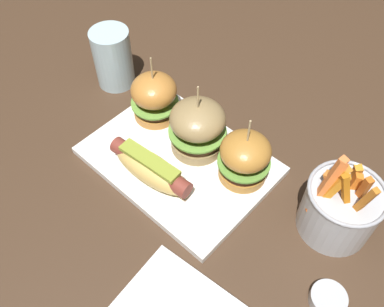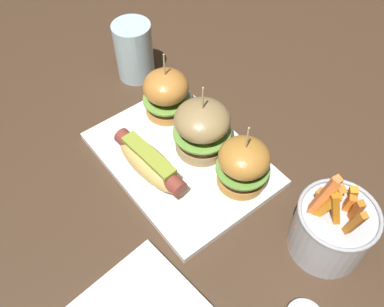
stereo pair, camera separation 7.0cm
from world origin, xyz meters
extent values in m
plane|color=#422D1E|center=(0.00, 0.00, 0.00)|extent=(3.00, 3.00, 0.00)
cube|color=white|center=(0.00, 0.00, 0.01)|extent=(0.32, 0.23, 0.01)
ellipsoid|color=#DAB45E|center=(-0.01, -0.06, 0.04)|extent=(0.16, 0.06, 0.05)
cylinder|color=brown|center=(-0.01, -0.06, 0.04)|extent=(0.16, 0.04, 0.03)
cube|color=olive|center=(-0.01, -0.06, 0.06)|extent=(0.12, 0.04, 0.01)
cylinder|color=#BD7934|center=(-0.11, 0.05, 0.02)|extent=(0.08, 0.08, 0.02)
cylinder|color=#482F1A|center=(-0.11, 0.05, 0.04)|extent=(0.08, 0.08, 0.01)
cylinder|color=#6B9E3D|center=(-0.11, 0.05, 0.05)|extent=(0.09, 0.09, 0.00)
ellipsoid|color=#BD7934|center=(-0.11, 0.05, 0.08)|extent=(0.09, 0.09, 0.06)
cylinder|color=tan|center=(-0.11, 0.05, 0.12)|extent=(0.00, 0.00, 0.06)
cylinder|color=#977C4E|center=(0.01, 0.04, 0.02)|extent=(0.10, 0.10, 0.02)
cylinder|color=#4F3421|center=(0.01, 0.04, 0.04)|extent=(0.09, 0.09, 0.02)
cylinder|color=#6B9E3D|center=(0.01, 0.04, 0.06)|extent=(0.10, 0.10, 0.00)
ellipsoid|color=#977C4E|center=(0.01, 0.04, 0.09)|extent=(0.10, 0.10, 0.06)
cylinder|color=tan|center=(0.01, 0.04, 0.13)|extent=(0.00, 0.00, 0.06)
cylinder|color=#B47830|center=(0.11, 0.05, 0.02)|extent=(0.08, 0.08, 0.02)
cylinder|color=#442516|center=(0.11, 0.05, 0.04)|extent=(0.08, 0.08, 0.02)
cylinder|color=#609338|center=(0.11, 0.05, 0.05)|extent=(0.09, 0.09, 0.00)
ellipsoid|color=#B47830|center=(0.11, 0.05, 0.08)|extent=(0.08, 0.08, 0.05)
cylinder|color=tan|center=(0.11, 0.05, 0.12)|extent=(0.00, 0.00, 0.06)
cylinder|color=#B7BABF|center=(0.27, 0.08, 0.05)|extent=(0.11, 0.11, 0.09)
torus|color=#A8AAB2|center=(0.27, 0.08, 0.10)|extent=(0.12, 0.12, 0.01)
cube|color=orange|center=(0.27, 0.09, 0.09)|extent=(0.02, 0.02, 0.06)
cube|color=orange|center=(0.24, 0.06, 0.10)|extent=(0.02, 0.06, 0.09)
cube|color=orange|center=(0.25, 0.05, 0.10)|extent=(0.03, 0.04, 0.08)
cube|color=orange|center=(0.29, 0.06, 0.10)|extent=(0.03, 0.01, 0.09)
cube|color=orange|center=(0.25, 0.07, 0.09)|extent=(0.04, 0.02, 0.06)
cube|color=orange|center=(0.26, 0.11, 0.09)|extent=(0.02, 0.03, 0.07)
cube|color=#CE621D|center=(0.28, 0.08, 0.10)|extent=(0.02, 0.02, 0.08)
cube|color=orange|center=(0.27, 0.06, 0.10)|extent=(0.04, 0.02, 0.09)
cube|color=orange|center=(0.24, 0.09, 0.10)|extent=(0.03, 0.02, 0.09)
cube|color=orange|center=(0.24, 0.09, 0.09)|extent=(0.04, 0.02, 0.07)
cylinder|color=silver|center=(-0.25, 0.07, 0.06)|extent=(0.08, 0.08, 0.12)
camera|label=1|loc=(0.33, -0.32, 0.61)|focal=39.08mm
camera|label=2|loc=(0.37, -0.27, 0.61)|focal=39.08mm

